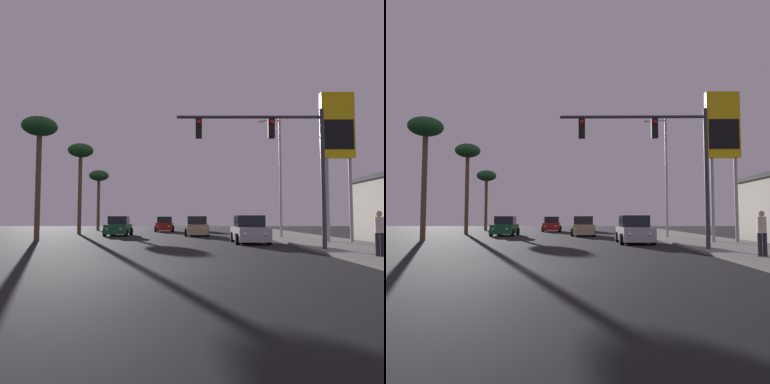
# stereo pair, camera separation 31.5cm
# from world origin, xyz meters

# --- Properties ---
(ground_plane) EXTENTS (120.00, 120.00, 0.00)m
(ground_plane) POSITION_xyz_m (0.00, 0.00, 0.00)
(ground_plane) COLOR black
(sidewalk_right) EXTENTS (5.00, 60.00, 0.12)m
(sidewalk_right) POSITION_xyz_m (9.50, 10.00, 0.06)
(sidewalk_right) COLOR gray
(sidewalk_right) RESTS_ON ground
(car_silver) EXTENTS (2.04, 4.33, 1.68)m
(car_silver) POSITION_xyz_m (4.95, 11.17, 0.76)
(car_silver) COLOR #B7B7BC
(car_silver) RESTS_ON ground
(car_tan) EXTENTS (2.04, 4.33, 1.68)m
(car_tan) POSITION_xyz_m (1.88, 20.82, 0.76)
(car_tan) COLOR tan
(car_tan) RESTS_ON ground
(car_red) EXTENTS (2.04, 4.33, 1.68)m
(car_red) POSITION_xyz_m (-1.61, 30.81, 0.76)
(car_red) COLOR maroon
(car_red) RESTS_ON ground
(car_green) EXTENTS (2.04, 4.34, 1.68)m
(car_green) POSITION_xyz_m (-4.91, 21.03, 0.76)
(car_green) COLOR #195933
(car_green) RESTS_ON ground
(car_grey) EXTENTS (2.04, 4.33, 1.68)m
(car_grey) POSITION_xyz_m (2.03, 31.33, 0.76)
(car_grey) COLOR slate
(car_grey) RESTS_ON ground
(traffic_light_mast) EXTENTS (6.85, 0.36, 6.50)m
(traffic_light_mast) POSITION_xyz_m (5.59, 5.53, 4.70)
(traffic_light_mast) COLOR #38383D
(traffic_light_mast) RESTS_ON sidewalk_right
(street_lamp) EXTENTS (1.74, 0.24, 9.00)m
(street_lamp) POSITION_xyz_m (8.06, 16.59, 5.12)
(street_lamp) COLOR #99999E
(street_lamp) RESTS_ON sidewalk_right
(gas_station_sign) EXTENTS (2.00, 0.42, 9.00)m
(gas_station_sign) POSITION_xyz_m (10.26, 10.65, 6.62)
(gas_station_sign) COLOR #99999E
(gas_station_sign) RESTS_ON sidewalk_right
(pedestrian_on_sidewalk) EXTENTS (0.34, 0.32, 1.67)m
(pedestrian_on_sidewalk) POSITION_xyz_m (8.39, 2.23, 1.03)
(pedestrian_on_sidewalk) COLOR #23232D
(pedestrian_on_sidewalk) RESTS_ON sidewalk_right
(palm_tree_mid) EXTENTS (2.40, 2.40, 8.69)m
(palm_tree_mid) POSITION_xyz_m (-9.25, 24.00, 7.54)
(palm_tree_mid) COLOR brown
(palm_tree_mid) RESTS_ON ground
(palm_tree_near) EXTENTS (2.40, 2.40, 8.56)m
(palm_tree_near) POSITION_xyz_m (-9.13, 14.00, 7.43)
(palm_tree_near) COLOR brown
(palm_tree_near) RESTS_ON ground
(palm_tree_far) EXTENTS (2.40, 2.40, 7.39)m
(palm_tree_far) POSITION_xyz_m (-9.96, 34.00, 6.38)
(palm_tree_far) COLOR brown
(palm_tree_far) RESTS_ON ground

